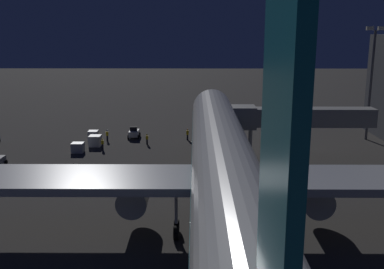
% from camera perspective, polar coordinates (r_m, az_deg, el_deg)
% --- Properties ---
extents(ground_plane, '(320.00, 320.00, 0.00)m').
position_cam_1_polar(ground_plane, '(53.30, 3.18, -5.97)').
color(ground_plane, '#383533').
extents(airliner_at_gate, '(48.80, 65.04, 18.50)m').
position_cam_1_polar(airliner_at_gate, '(40.05, 4.10, -3.92)').
color(airliner_at_gate, silver).
rests_on(airliner_at_gate, ground_plane).
extents(jet_bridge, '(19.64, 3.40, 7.33)m').
position_cam_1_polar(jet_bridge, '(62.82, 12.61, 2.15)').
color(jet_bridge, '#9E9E99').
rests_on(jet_bridge, ground_plane).
extents(apron_floodlight_mast, '(2.90, 0.50, 18.06)m').
position_cam_1_polar(apron_floodlight_mast, '(77.01, 21.95, 7.02)').
color(apron_floodlight_mast, '#59595E').
rests_on(apron_floodlight_mast, ground_plane).
extents(baggage_tug_spare, '(1.86, 2.77, 1.95)m').
position_cam_1_polar(baggage_tug_spare, '(74.73, -7.42, 0.16)').
color(baggage_tug_spare, silver).
rests_on(baggage_tug_spare, ground_plane).
extents(baggage_container_near_belt, '(1.75, 1.76, 1.66)m').
position_cam_1_polar(baggage_container_near_belt, '(70.46, -12.26, -0.79)').
color(baggage_container_near_belt, '#B7BABF').
rests_on(baggage_container_near_belt, ground_plane).
extents(baggage_container_mid_row, '(1.71, 1.53, 1.44)m').
position_cam_1_polar(baggage_container_mid_row, '(67.44, -14.38, -1.63)').
color(baggage_container_mid_row, '#B7BABF').
rests_on(baggage_container_mid_row, ground_plane).
extents(baggage_container_far_row, '(1.52, 1.60, 1.48)m').
position_cam_1_polar(baggage_container_far_row, '(74.70, -12.50, -0.08)').
color(baggage_container_far_row, '#B7BABF').
rests_on(baggage_container_far_row, ground_plane).
extents(ground_crew_near_nose_gear, '(0.40, 0.40, 1.84)m').
position_cam_1_polar(ground_crew_near_nose_gear, '(72.60, -0.58, 0.08)').
color(ground_crew_near_nose_gear, black).
rests_on(ground_crew_near_nose_gear, ground_plane).
extents(ground_crew_by_belt_loader, '(0.40, 0.40, 1.74)m').
position_cam_1_polar(ground_crew_by_belt_loader, '(68.02, -11.37, -1.13)').
color(ground_crew_by_belt_loader, black).
rests_on(ground_crew_by_belt_loader, ground_plane).
extents(ground_crew_marshaller_fwd, '(0.40, 0.40, 1.69)m').
position_cam_1_polar(ground_crew_marshaller_fwd, '(70.10, -5.77, -0.54)').
color(ground_crew_marshaller_fwd, black).
rests_on(ground_crew_marshaller_fwd, ground_plane).
extents(ground_crew_under_port_wing, '(0.40, 0.40, 1.80)m').
position_cam_1_polar(ground_crew_under_port_wing, '(73.31, -10.78, -0.05)').
color(ground_crew_under_port_wing, black).
rests_on(ground_crew_under_port_wing, ground_plane).
extents(traffic_cone_nose_port, '(0.36, 0.36, 0.55)m').
position_cam_1_polar(traffic_cone_nose_port, '(71.91, 4.20, -0.69)').
color(traffic_cone_nose_port, orange).
rests_on(traffic_cone_nose_port, ground_plane).
extents(traffic_cone_nose_starboard, '(0.36, 0.36, 0.55)m').
position_cam_1_polar(traffic_cone_nose_starboard, '(71.75, 0.69, -0.69)').
color(traffic_cone_nose_starboard, orange).
rests_on(traffic_cone_nose_starboard, ground_plane).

